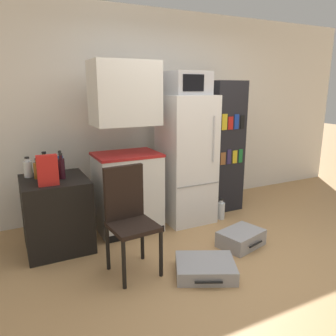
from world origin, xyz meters
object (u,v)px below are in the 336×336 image
bookshelf (224,147)px  bottle_wine_dark (61,168)px  chair (128,211)px  bottle_green_tall (45,164)px  kitchen_hutch (127,155)px  microwave (187,83)px  suitcase_large_flat (241,238)px  bottle_ketchup_red (47,173)px  suitcase_small_flat (205,268)px  water_bottle_front (221,210)px  bottle_clear_short (28,169)px  bottle_amber_beer (38,170)px  refrigerator (186,159)px  cereal_box (48,170)px  bottle_blue_soda (61,165)px  side_table (57,213)px

bookshelf → bottle_wine_dark: 2.21m
chair → bottle_green_tall: bearing=114.4°
kitchen_hutch → bottle_wine_dark: (-0.75, -0.12, -0.04)m
microwave → suitcase_large_flat: 1.90m
microwave → bottle_ketchup_red: 1.90m
kitchen_hutch → suitcase_small_flat: (0.28, -1.27, -0.85)m
bottle_green_tall → water_bottle_front: bottle_green_tall is taller
bottle_wine_dark → bottle_clear_short: (-0.30, 0.22, -0.02)m
bottle_amber_beer → water_bottle_front: 2.29m
refrigerator → cereal_box: refrigerator is taller
bottle_amber_beer → suitcase_large_flat: size_ratio=0.39×
bottle_ketchup_red → refrigerator: bearing=4.2°
cereal_box → suitcase_large_flat: (1.85, -0.65, -0.82)m
bookshelf → water_bottle_front: bookshelf is taller
bottle_wine_dark → cereal_box: (-0.16, -0.20, 0.04)m
kitchen_hutch → refrigerator: size_ratio=1.23×
bottle_clear_short → kitchen_hutch: bearing=-5.3°
kitchen_hutch → bottle_blue_soda: size_ratio=7.39×
bottle_blue_soda → bottle_green_tall: 0.20m
bottle_wine_dark → chair: 0.91m
bottle_amber_beer → suitcase_large_flat: bearing=-27.1°
refrigerator → chair: refrigerator is taller
refrigerator → bottle_clear_short: refrigerator is taller
chair → suitcase_large_flat: (1.24, -0.12, -0.49)m
bookshelf → chair: bearing=-151.7°
bookshelf → suitcase_small_flat: size_ratio=2.65×
side_table → bottle_amber_beer: bearing=145.9°
kitchen_hutch → bookshelf: (1.45, 0.09, -0.03)m
bookshelf → bottle_ketchup_red: size_ratio=9.19×
side_table → bottle_green_tall: 0.55m
bottle_amber_beer → bottle_clear_short: bottle_clear_short is taller
bottle_clear_short → water_bottle_front: 2.39m
bookshelf → chair: size_ratio=1.79×
bookshelf → bottle_blue_soda: size_ratio=6.64×
kitchen_hutch → microwave: 1.13m
microwave → bottle_green_tall: 1.88m
refrigerator → bottle_amber_beer: (-1.75, 0.04, 0.05)m
bottle_ketchup_red → bottle_amber_beer: bearing=113.6°
microwave → bottle_blue_soda: 1.74m
bottle_blue_soda → cereal_box: bearing=-116.2°
refrigerator → suitcase_small_flat: size_ratio=2.39×
bottle_green_tall → bottle_ketchup_red: bearing=-93.1°
microwave → bottle_green_tall: size_ratio=1.94×
bookshelf → bottle_amber_beer: size_ratio=8.37×
bottle_blue_soda → bottle_wine_dark: size_ratio=0.99×
bookshelf → bottle_clear_short: bookshelf is taller
side_table → cereal_box: bearing=-108.0°
bottle_green_tall → suitcase_small_flat: bearing=-51.2°
kitchen_hutch → bottle_ketchup_red: 0.91m
bottle_clear_short → suitcase_large_flat: 2.39m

